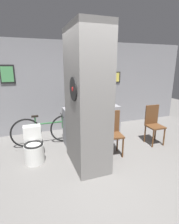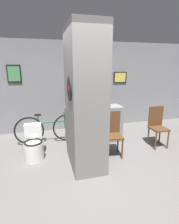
{
  "view_description": "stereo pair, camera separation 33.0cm",
  "coord_description": "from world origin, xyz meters",
  "px_view_note": "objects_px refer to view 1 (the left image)",
  "views": [
    {
      "loc": [
        -1.19,
        -2.47,
        1.94
      ],
      "look_at": [
        0.07,
        0.95,
        0.95
      ],
      "focal_mm": 28.0,
      "sensor_mm": 36.0,
      "label": 1
    },
    {
      "loc": [
        -0.87,
        -2.57,
        1.94
      ],
      "look_at": [
        0.07,
        0.95,
        0.95
      ],
      "focal_mm": 28.0,
      "sensor_mm": 36.0,
      "label": 2
    }
  ],
  "objects_px": {
    "toilet": "(34,148)",
    "chair_by_doorway": "(154,123)",
    "chair_near_pillar": "(112,131)",
    "bottle_tall": "(89,102)",
    "bicycle": "(46,130)"
  },
  "relations": [
    {
      "from": "toilet",
      "to": "bicycle",
      "type": "xyz_separation_m",
      "value": [
        0.34,
        0.73,
        0.08
      ]
    },
    {
      "from": "chair_by_doorway",
      "to": "bicycle",
      "type": "distance_m",
      "value": 2.69
    },
    {
      "from": "chair_by_doorway",
      "to": "bottle_tall",
      "type": "distance_m",
      "value": 1.69
    },
    {
      "from": "toilet",
      "to": "bottle_tall",
      "type": "height_order",
      "value": "bottle_tall"
    },
    {
      "from": "toilet",
      "to": "bottle_tall",
      "type": "relative_size",
      "value": 2.18
    },
    {
      "from": "chair_by_doorway",
      "to": "bicycle",
      "type": "height_order",
      "value": "chair_by_doorway"
    },
    {
      "from": "chair_by_doorway",
      "to": "bicycle",
      "type": "xyz_separation_m",
      "value": [
        -2.55,
        0.84,
        -0.16
      ]
    },
    {
      "from": "bottle_tall",
      "to": "bicycle",
      "type": "bearing_deg",
      "value": 170.13
    },
    {
      "from": "chair_near_pillar",
      "to": "chair_by_doorway",
      "type": "bearing_deg",
      "value": 14.1
    },
    {
      "from": "toilet",
      "to": "chair_near_pillar",
      "type": "height_order",
      "value": "chair_near_pillar"
    },
    {
      "from": "toilet",
      "to": "chair_near_pillar",
      "type": "bearing_deg",
      "value": -8.76
    },
    {
      "from": "bottle_tall",
      "to": "chair_near_pillar",
      "type": "bearing_deg",
      "value": -72.61
    },
    {
      "from": "toilet",
      "to": "bicycle",
      "type": "distance_m",
      "value": 0.8
    },
    {
      "from": "toilet",
      "to": "chair_by_doorway",
      "type": "distance_m",
      "value": 2.9
    },
    {
      "from": "chair_near_pillar",
      "to": "chair_by_doorway",
      "type": "distance_m",
      "value": 1.23
    }
  ]
}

